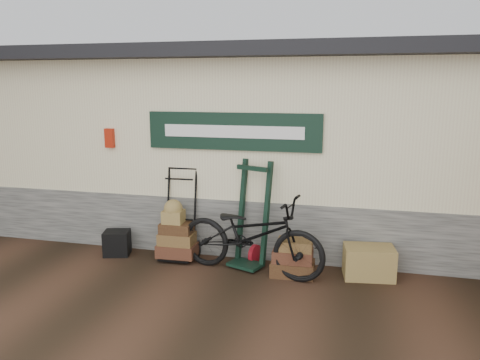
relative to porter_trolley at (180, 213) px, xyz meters
name	(u,v)px	position (x,y,z in m)	size (l,w,h in m)	color
ground	(237,285)	(1.11, -0.83, -0.70)	(80.00, 80.00, 0.00)	black
station_building	(273,141)	(1.10, 1.91, 0.91)	(14.40, 4.10, 3.20)	#4C4C47
porter_trolley	(180,213)	(0.00, 0.00, 0.00)	(0.70, 0.53, 1.40)	black
green_barrow	(252,214)	(1.14, -0.06, 0.07)	(0.56, 0.47, 1.55)	black
suitcase_stack	(293,257)	(1.78, -0.32, -0.44)	(0.60, 0.38, 0.53)	#391E12
wicker_hamper	(369,262)	(2.81, -0.13, -0.48)	(0.67, 0.44, 0.44)	olive
black_trunk	(117,243)	(-0.99, -0.17, -0.51)	(0.38, 0.33, 0.38)	black
bicycle	(251,230)	(1.20, -0.37, -0.07)	(2.16, 0.75, 1.25)	black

